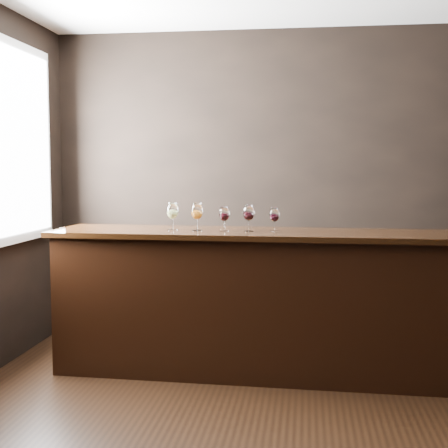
# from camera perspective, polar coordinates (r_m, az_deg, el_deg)

# --- Properties ---
(ground) EXTENTS (5.00, 5.00, 0.00)m
(ground) POSITION_cam_1_polar(r_m,az_deg,el_deg) (3.82, 9.88, -18.76)
(ground) COLOR black
(ground) RESTS_ON ground
(room_shell) EXTENTS (5.02, 4.52, 2.81)m
(room_shell) POSITION_cam_1_polar(r_m,az_deg,el_deg) (3.62, 6.51, 9.31)
(room_shell) COLOR black
(room_shell) RESTS_ON ground
(bar_counter) EXTENTS (2.99, 0.73, 1.04)m
(bar_counter) POSITION_cam_1_polar(r_m,az_deg,el_deg) (4.73, 2.87, -7.40)
(bar_counter) COLOR black
(bar_counter) RESTS_ON ground
(bar_top) EXTENTS (3.09, 0.81, 0.04)m
(bar_top) POSITION_cam_1_polar(r_m,az_deg,el_deg) (4.65, 2.90, -0.89)
(bar_top) COLOR black
(bar_top) RESTS_ON bar_counter
(back_bar_shelf) EXTENTS (2.68, 0.40, 0.97)m
(back_bar_shelf) POSITION_cam_1_polar(r_m,az_deg,el_deg) (5.65, 2.42, -5.72)
(back_bar_shelf) COLOR black
(back_bar_shelf) RESTS_ON ground
(glass_white) EXTENTS (0.09, 0.09, 0.21)m
(glass_white) POSITION_cam_1_polar(r_m,az_deg,el_deg) (4.72, -4.73, 1.15)
(glass_white) COLOR white
(glass_white) RESTS_ON bar_top
(glass_amber) EXTENTS (0.09, 0.09, 0.21)m
(glass_amber) POSITION_cam_1_polar(r_m,az_deg,el_deg) (4.66, -2.49, 1.11)
(glass_amber) COLOR white
(glass_amber) RESTS_ON bar_top
(glass_red_a) EXTENTS (0.08, 0.08, 0.19)m
(glass_red_a) POSITION_cam_1_polar(r_m,az_deg,el_deg) (4.62, 0.03, 0.89)
(glass_red_a) COLOR white
(glass_red_a) RESTS_ON bar_top
(glass_red_b) EXTENTS (0.08, 0.08, 0.20)m
(glass_red_b) POSITION_cam_1_polar(r_m,az_deg,el_deg) (4.61, 2.28, 0.97)
(glass_red_b) COLOR white
(glass_red_b) RESTS_ON bar_top
(glass_red_c) EXTENTS (0.07, 0.07, 0.17)m
(glass_red_c) POSITION_cam_1_polar(r_m,az_deg,el_deg) (4.64, 4.64, 0.79)
(glass_red_c) COLOR white
(glass_red_c) RESTS_ON bar_top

